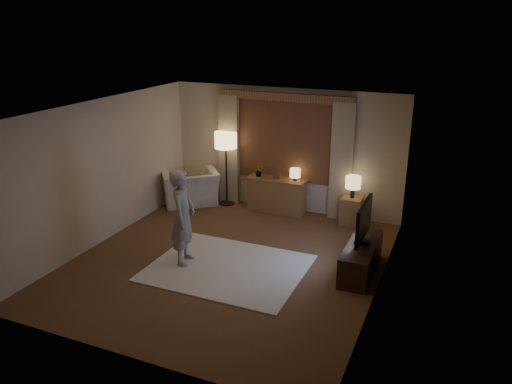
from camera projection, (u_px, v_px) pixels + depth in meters
The scene contains 13 objects.
room at pixel (240, 179), 8.50m from camera, with size 5.04×5.54×2.64m.
rug at pixel (228, 268), 8.27m from camera, with size 2.50×2.00×0.02m, color beige.
sideboard at pixel (277, 196), 10.58m from camera, with size 1.20×0.40×0.70m, color brown.
picture_frame at pixel (277, 176), 10.43m from camera, with size 0.16×0.02×0.20m, color brown.
plant at pixel (259, 171), 10.56m from camera, with size 0.17×0.13×0.30m, color #999999.
table_lamp_sideboard at pixel (295, 173), 10.25m from camera, with size 0.22×0.22×0.30m.
floor_lamp at pixel (226, 144), 10.68m from camera, with size 0.47×0.47×1.63m.
armchair at pixel (190, 187), 11.03m from camera, with size 1.19×1.04×0.77m, color beige.
side_table at pixel (351, 211), 9.96m from camera, with size 0.40×0.40×0.56m, color brown.
table_lamp_side at pixel (353, 183), 9.77m from camera, with size 0.30×0.30×0.44m.
tv_stand at pixel (361, 258), 8.07m from camera, with size 0.45×1.40×0.50m, color black.
tv at pixel (364, 222), 7.86m from camera, with size 0.24×0.98×0.71m.
person at pixel (183, 217), 8.19m from camera, with size 0.59×0.39×1.62m, color #9B968F.
Camera 1 is at (3.43, -6.83, 3.94)m, focal length 35.00 mm.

